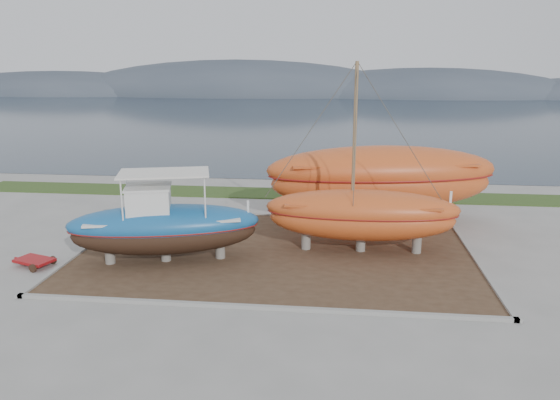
# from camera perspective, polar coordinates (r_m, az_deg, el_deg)

# --- Properties ---
(ground) EXTENTS (140.00, 140.00, 0.00)m
(ground) POSITION_cam_1_polar(r_m,az_deg,el_deg) (22.16, -1.64, -8.98)
(ground) COLOR gray
(ground) RESTS_ON ground
(dirt_patch) EXTENTS (18.00, 12.00, 0.06)m
(dirt_patch) POSITION_cam_1_polar(r_m,az_deg,el_deg) (25.84, -0.42, -5.42)
(dirt_patch) COLOR #422D1E
(dirt_patch) RESTS_ON ground
(curb_frame) EXTENTS (18.60, 12.60, 0.15)m
(curb_frame) POSITION_cam_1_polar(r_m,az_deg,el_deg) (25.83, -0.42, -5.33)
(curb_frame) COLOR gray
(curb_frame) RESTS_ON ground
(grass_strip) EXTENTS (44.00, 3.00, 0.08)m
(grass_strip) POSITION_cam_1_polar(r_m,az_deg,el_deg) (36.81, 1.67, 0.64)
(grass_strip) COLOR #284219
(grass_strip) RESTS_ON ground
(sea) EXTENTS (260.00, 100.00, 0.04)m
(sea) POSITION_cam_1_polar(r_m,az_deg,el_deg) (90.62, 4.52, 8.79)
(sea) COLOR #1B2937
(sea) RESTS_ON ground
(mountain_ridge) EXTENTS (200.00, 36.00, 20.00)m
(mountain_ridge) POSITION_cam_1_polar(r_m,az_deg,el_deg) (145.44, 5.26, 10.88)
(mountain_ridge) COLOR #333D49
(mountain_ridge) RESTS_ON ground
(blue_caique) EXTENTS (8.81, 4.66, 4.05)m
(blue_caique) POSITION_cam_1_polar(r_m,az_deg,el_deg) (24.58, -12.04, -1.77)
(blue_caique) COLOR #185895
(blue_caique) RESTS_ON dirt_patch
(white_dinghy) EXTENTS (4.39, 2.13, 1.27)m
(white_dinghy) POSITION_cam_1_polar(r_m,az_deg,el_deg) (28.56, -15.04, -2.59)
(white_dinghy) COLOR silver
(white_dinghy) RESTS_ON dirt_patch
(orange_sailboat) EXTENTS (8.98, 2.69, 8.70)m
(orange_sailboat) POSITION_cam_1_polar(r_m,az_deg,el_deg) (25.07, 8.76, 4.16)
(orange_sailboat) COLOR #BE4B1D
(orange_sailboat) RESTS_ON dirt_patch
(orange_bare_hull) EXTENTS (13.07, 5.88, 4.13)m
(orange_bare_hull) POSITION_cam_1_polar(r_m,az_deg,el_deg) (30.45, 10.51, 1.51)
(orange_bare_hull) COLOR #BE4B1D
(orange_bare_hull) RESTS_ON dirt_patch
(red_trailer) EXTENTS (2.67, 1.90, 0.34)m
(red_trailer) POSITION_cam_1_polar(r_m,az_deg,el_deg) (26.42, -24.26, -5.98)
(red_trailer) COLOR #A41215
(red_trailer) RESTS_ON ground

